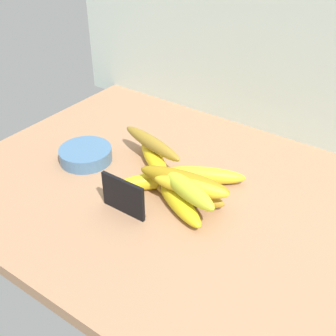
% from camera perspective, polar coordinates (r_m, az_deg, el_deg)
% --- Properties ---
extents(counter_top, '(1.10, 0.76, 0.03)m').
position_cam_1_polar(counter_top, '(1.01, 2.33, -4.35)').
color(counter_top, '#A57958').
rests_on(counter_top, ground).
extents(back_wall, '(1.30, 0.02, 0.70)m').
position_cam_1_polar(back_wall, '(1.18, 13.95, 18.76)').
color(back_wall, silver).
rests_on(back_wall, ground).
extents(chalkboard_sign, '(0.11, 0.02, 0.08)m').
position_cam_1_polar(chalkboard_sign, '(0.94, -5.79, -3.80)').
color(chalkboard_sign, black).
rests_on(chalkboard_sign, counter_top).
extents(fruit_bowl, '(0.13, 0.13, 0.03)m').
position_cam_1_polar(fruit_bowl, '(1.13, -10.63, 1.72)').
color(fruit_bowl, teal).
rests_on(fruit_bowl, counter_top).
extents(banana_0, '(0.20, 0.13, 0.04)m').
position_cam_1_polar(banana_0, '(1.04, 4.66, -0.98)').
color(banana_0, yellow).
rests_on(banana_0, counter_top).
extents(banana_1, '(0.16, 0.13, 0.04)m').
position_cam_1_polar(banana_1, '(1.09, -1.82, 1.25)').
color(banana_1, yellow).
rests_on(banana_1, counter_top).
extents(banana_2, '(0.17, 0.19, 0.04)m').
position_cam_1_polar(banana_2, '(1.02, -1.24, -1.54)').
color(banana_2, yellow).
rests_on(banana_2, counter_top).
extents(banana_3, '(0.16, 0.07, 0.04)m').
position_cam_1_polar(banana_3, '(0.97, 2.86, -3.63)').
color(banana_3, '#AD8323').
rests_on(banana_3, counter_top).
extents(banana_4, '(0.17, 0.11, 0.04)m').
position_cam_1_polar(banana_4, '(0.95, 1.43, -4.57)').
color(banana_4, yellow).
rests_on(banana_4, counter_top).
extents(banana_5, '(0.21, 0.08, 0.03)m').
position_cam_1_polar(banana_5, '(1.08, -2.11, 3.26)').
color(banana_5, olive).
rests_on(banana_5, banana_1).
extents(banana_6, '(0.17, 0.08, 0.04)m').
position_cam_1_polar(banana_6, '(0.94, 2.99, -2.39)').
color(banana_6, yellow).
rests_on(banana_6, banana_3).
extents(banana_7, '(0.21, 0.08, 0.04)m').
position_cam_1_polar(banana_7, '(0.95, 2.05, -1.62)').
color(banana_7, '#A58016').
rests_on(banana_7, banana_3).
extents(banana_8, '(0.18, 0.09, 0.04)m').
position_cam_1_polar(banana_8, '(0.92, 2.33, -2.64)').
color(banana_8, gold).
rests_on(banana_8, banana_4).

